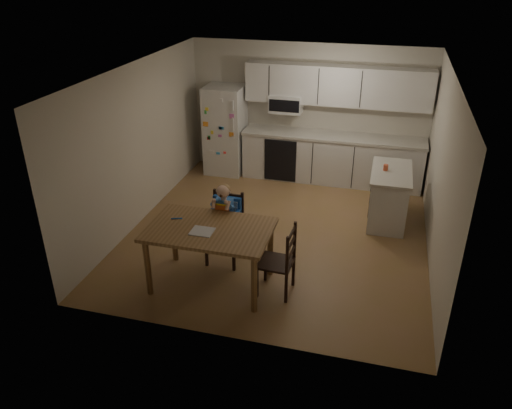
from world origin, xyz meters
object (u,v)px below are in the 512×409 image
Objects in this scene: chair_side at (283,257)px; red_cup at (386,167)px; kitchen_island at (389,196)px; chair_booster at (225,215)px; refrigerator at (225,130)px; dining_table at (210,236)px.

red_cup is at bearing 157.12° from chair_side.
chair_booster reaches higher than kitchen_island.
refrigerator is 3.84m from dining_table.
kitchen_island is (3.17, -1.32, -0.41)m from refrigerator.
kitchen_island is 1.24× the size of chair_side.
refrigerator is 4.16m from chair_side.
chair_side is at bearing -62.00° from refrigerator.
kitchen_island is 1.00× the size of chair_booster.
chair_side reaches higher than dining_table.
chair_side is at bearing -117.63° from kitchen_island.
kitchen_island is 0.49m from red_cup.
chair_booster reaches higher than chair_side.
red_cup reaches higher than chair_side.
chair_booster reaches higher than red_cup.
red_cup is 0.08× the size of chair_booster.
refrigerator reaches higher than chair_booster.
red_cup reaches higher than kitchen_island.
chair_booster is 1.24× the size of chair_side.
red_cup is 2.74m from chair_booster.
chair_side is (-1.23, -2.34, 0.10)m from kitchen_island.
chair_booster is 1.12m from chair_side.
dining_table is at bearing -132.26° from kitchen_island.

